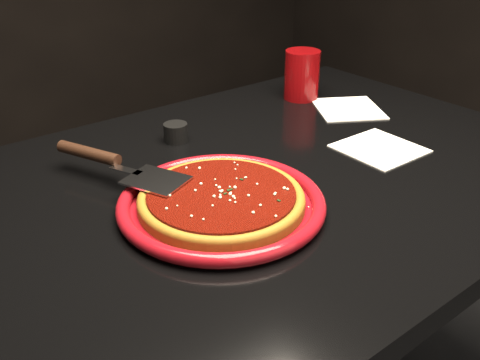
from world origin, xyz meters
The scene contains 12 objects.
table centered at (0.00, 0.00, 0.38)m, with size 1.20×0.80×0.75m, color black.
plate centered at (-0.11, -0.06, 0.76)m, with size 0.32×0.32×0.02m, color maroon.
pizza_crust centered at (-0.11, -0.06, 0.77)m, with size 0.26×0.26×0.01m, color brown.
pizza_crust_rim centered at (-0.11, -0.06, 0.77)m, with size 0.26×0.26×0.02m, color brown.
pizza_sauce centered at (-0.11, -0.06, 0.78)m, with size 0.23×0.23×0.01m, color #610D05.
parmesan_dusting centered at (-0.11, -0.06, 0.78)m, with size 0.22×0.22×0.01m, color beige, non-canonical shape.
basil_flecks centered at (-0.11, -0.06, 0.78)m, with size 0.20×0.20×0.00m, color black, non-canonical shape.
pizza_server centered at (-0.20, 0.11, 0.79)m, with size 0.09×0.31×0.02m, color silver, non-canonical shape.
cup centered at (0.35, 0.24, 0.81)m, with size 0.08×0.08×0.11m, color maroon.
napkin_a centered at (0.26, -0.07, 0.75)m, with size 0.14×0.14×0.00m, color white.
napkin_b centered at (0.38, 0.12, 0.75)m, with size 0.14×0.15×0.00m, color white.
ramekin centered at (-0.03, 0.21, 0.77)m, with size 0.05×0.05×0.04m, color black.
Camera 1 is at (-0.53, -0.64, 1.18)m, focal length 40.00 mm.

